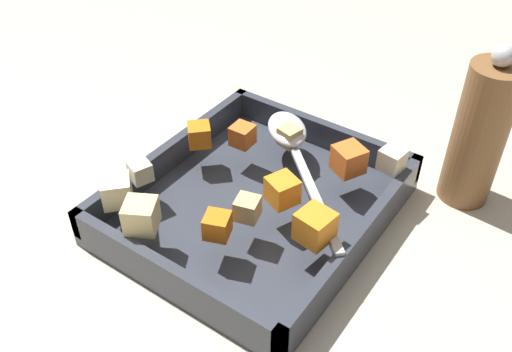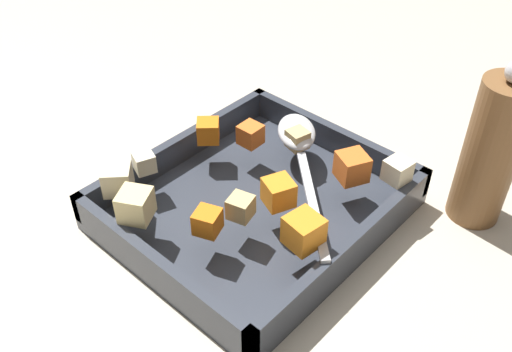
{
  "view_description": "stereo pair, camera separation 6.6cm",
  "coord_description": "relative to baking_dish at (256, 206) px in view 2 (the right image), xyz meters",
  "views": [
    {
      "loc": [
        0.43,
        0.3,
        0.48
      ],
      "look_at": [
        0.01,
        0.01,
        0.06
      ],
      "focal_mm": 40.32,
      "sensor_mm": 36.0,
      "label": 1
    },
    {
      "loc": [
        0.39,
        0.35,
        0.48
      ],
      "look_at": [
        0.01,
        0.01,
        0.06
      ],
      "focal_mm": 40.32,
      "sensor_mm": 36.0,
      "label": 2
    }
  ],
  "objects": [
    {
      "name": "carrot_chunk_far_right",
      "position": [
        -0.05,
        -0.06,
        0.05
      ],
      "size": [
        0.03,
        0.03,
        0.03
      ],
      "primitive_type": "cube",
      "rotation": [
        0.0,
        0.0,
        1.6
      ],
      "color": "orange",
      "rests_on": "baking_dish"
    },
    {
      "name": "potato_chunk_front_center",
      "position": [
        0.07,
        -0.11,
        0.05
      ],
      "size": [
        0.03,
        0.03,
        0.02
      ],
      "primitive_type": "cube",
      "rotation": [
        0.0,
        0.0,
        2.79
      ],
      "color": "beige",
      "rests_on": "baking_dish"
    },
    {
      "name": "carrot_chunk_under_handle",
      "position": [
        0.01,
        0.04,
        0.05
      ],
      "size": [
        0.04,
        0.04,
        0.03
      ],
      "primitive_type": "cube",
      "rotation": [
        0.0,
        0.0,
        5.89
      ],
      "color": "orange",
      "rests_on": "baking_dish"
    },
    {
      "name": "potato_chunk_mid_left",
      "position": [
        0.11,
        -0.11,
        0.05
      ],
      "size": [
        0.04,
        0.04,
        0.03
      ],
      "primitive_type": "cube",
      "rotation": [
        0.0,
        0.0,
        2.38
      ],
      "color": "beige",
      "rests_on": "baking_dish"
    },
    {
      "name": "serving_spoon",
      "position": [
        -0.09,
        -0.01,
        0.05
      ],
      "size": [
        0.19,
        0.2,
        0.02
      ],
      "rotation": [
        0.0,
        0.0,
        0.82
      ],
      "color": "silver",
      "rests_on": "baking_dish"
    },
    {
      "name": "baking_dish",
      "position": [
        0.0,
        0.0,
        0.0
      ],
      "size": [
        0.32,
        0.28,
        0.05
      ],
      "color": "#333842",
      "rests_on": "ground_plane"
    },
    {
      "name": "potato_chunk_corner_se",
      "position": [
        -0.11,
        0.12,
        0.05
      ],
      "size": [
        0.03,
        0.03,
        0.03
      ],
      "primitive_type": "cube",
      "rotation": [
        0.0,
        0.0,
        6.14
      ],
      "color": "beige",
      "rests_on": "baking_dish"
    },
    {
      "name": "pepper_mill",
      "position": [
        -0.18,
        0.19,
        0.08
      ],
      "size": [
        0.06,
        0.06,
        0.21
      ],
      "color": "brown",
      "rests_on": "ground_plane"
    },
    {
      "name": "carrot_chunk_heap_side",
      "position": [
        0.04,
        0.1,
        0.05
      ],
      "size": [
        0.04,
        0.04,
        0.03
      ],
      "primitive_type": "cube",
      "rotation": [
        0.0,
        0.0,
        4.56
      ],
      "color": "orange",
      "rests_on": "baking_dish"
    },
    {
      "name": "potato_chunk_near_spoon",
      "position": [
        -0.09,
        -0.01,
        0.05
      ],
      "size": [
        0.03,
        0.03,
        0.02
      ],
      "primitive_type": "cube",
      "rotation": [
        0.0,
        0.0,
        4.48
      ],
      "color": "tan",
      "rests_on": "baking_dish"
    },
    {
      "name": "carrot_chunk_mid_right",
      "position": [
        -0.08,
        0.08,
        0.05
      ],
      "size": [
        0.04,
        0.04,
        0.03
      ],
      "primitive_type": "cube",
      "rotation": [
        0.0,
        0.0,
        2.68
      ],
      "color": "orange",
      "rests_on": "baking_dish"
    },
    {
      "name": "potato_chunk_corner_sw",
      "position": [
        0.13,
        -0.06,
        0.05
      ],
      "size": [
        0.04,
        0.04,
        0.03
      ],
      "primitive_type": "cube",
      "rotation": [
        0.0,
        0.0,
        0.5
      ],
      "color": "#E0CC89",
      "rests_on": "baking_dish"
    },
    {
      "name": "ground_plane",
      "position": [
        -0.01,
        -0.01,
        -0.01
      ],
      "size": [
        4.0,
        4.0,
        0.0
      ],
      "primitive_type": "plane",
      "color": "#BCB29E"
    },
    {
      "name": "carrot_chunk_rim_edge",
      "position": [
        0.09,
        0.02,
        0.05
      ],
      "size": [
        0.03,
        0.03,
        0.03
      ],
      "primitive_type": "cube",
      "rotation": [
        0.0,
        0.0,
        1.94
      ],
      "color": "orange",
      "rests_on": "baking_dish"
    },
    {
      "name": "potato_chunk_center",
      "position": [
        0.05,
        0.03,
        0.05
      ],
      "size": [
        0.03,
        0.03,
        0.02
      ],
      "primitive_type": "cube",
      "rotation": [
        0.0,
        0.0,
        4.98
      ],
      "color": "tan",
      "rests_on": "baking_dish"
    },
    {
      "name": "carrot_chunk_back_center",
      "position": [
        -0.02,
        -0.1,
        0.05
      ],
      "size": [
        0.04,
        0.04,
        0.03
      ],
      "primitive_type": "cube",
      "rotation": [
        0.0,
        0.0,
        0.77
      ],
      "color": "orange",
      "rests_on": "baking_dish"
    }
  ]
}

